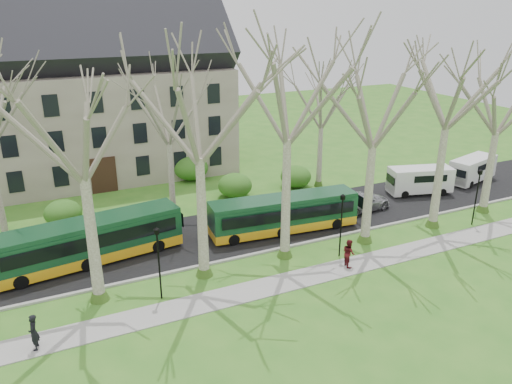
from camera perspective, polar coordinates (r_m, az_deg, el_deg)
ground at (r=31.87m, az=-0.63°, el=-8.70°), size 120.00×120.00×0.00m
sidewalk at (r=29.90m, az=1.39°, el=-10.76°), size 70.00×2.00×0.06m
road at (r=36.38m, az=-4.24°, el=-4.80°), size 80.00×8.00×0.06m
curb at (r=33.04m, az=-1.72°, el=-7.44°), size 80.00×0.25×0.14m
building at (r=50.20m, az=-18.88°, el=10.86°), size 26.50×12.20×16.00m
tree_row_verge at (r=29.37m, az=-0.92°, el=3.58°), size 49.00×7.00×14.00m
tree_row_far at (r=38.92m, az=-9.25°, el=6.03°), size 33.00×7.00×12.00m
lamp_row at (r=29.88m, az=0.15°, el=-5.23°), size 36.22×0.22×4.30m
hedges at (r=42.49m, az=-14.32°, el=-0.18°), size 30.60×8.60×2.00m
bus_lead at (r=33.61m, az=-18.42°, el=-5.30°), size 11.89×4.03×2.92m
bus_follow at (r=36.25m, az=3.19°, el=-2.46°), size 11.04×3.27×2.72m
sedan at (r=40.92m, az=11.94°, el=-1.08°), size 5.32×2.62×1.49m
van_a at (r=45.78m, az=18.23°, el=1.23°), size 5.75×3.38×2.36m
van_b at (r=50.70m, az=23.49°, el=2.34°), size 5.62×3.23×2.32m
pedestrian_a at (r=26.80m, az=-24.07°, el=-14.43°), size 0.56×0.75×1.85m
pedestrian_b at (r=32.14m, az=10.56°, el=-6.85°), size 0.84×0.99×1.81m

